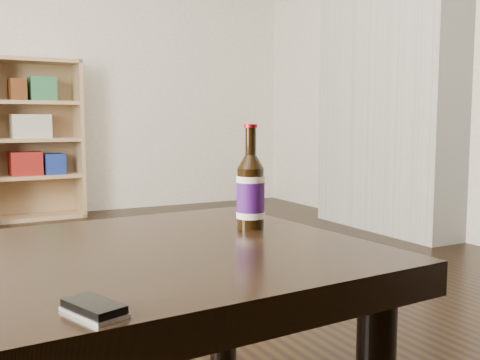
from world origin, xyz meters
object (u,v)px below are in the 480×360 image
coffee_table (34,299)px  phone (94,309)px  beer_bottle (251,192)px  bookshelf (35,136)px

coffee_table → phone: phone is taller
beer_bottle → coffee_table: bearing=-167.5°
beer_bottle → phone: 0.68m
bookshelf → coffee_table: size_ratio=0.88×
bookshelf → beer_bottle: bearing=-91.7°
coffee_table → phone: size_ratio=12.76×
beer_bottle → phone: bearing=-137.9°
phone → bookshelf: bearing=63.7°
coffee_table → beer_bottle: size_ratio=5.48×
bookshelf → coffee_table: (-0.51, -3.61, -0.21)m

